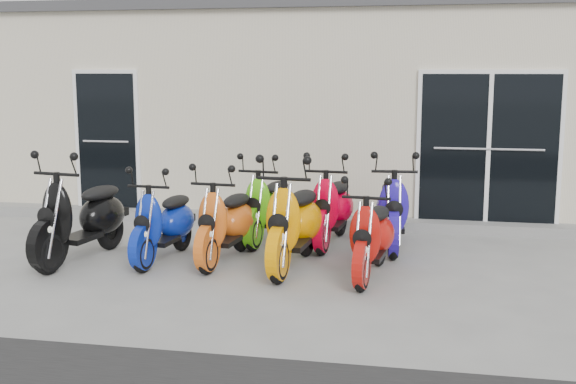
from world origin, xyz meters
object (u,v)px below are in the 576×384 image
scooter_front_black (81,204)px  scooter_front_orange_b (294,210)px  scooter_back_green (268,196)px  scooter_back_red (332,197)px  scooter_front_orange_a (226,211)px  scooter_front_red (372,225)px  scooter_back_blue (393,198)px  scooter_front_blue (164,212)px

scooter_front_black → scooter_front_orange_b: bearing=12.1°
scooter_back_green → scooter_back_red: 0.87m
scooter_back_green → scooter_back_red: bearing=5.4°
scooter_front_orange_a → scooter_back_green: (0.27, 1.14, -0.00)m
scooter_front_black → scooter_front_red: size_ratio=1.16×
scooter_front_black → scooter_front_red: scooter_front_black is taller
scooter_front_red → scooter_back_green: size_ratio=0.96×
scooter_front_orange_b → scooter_back_blue: scooter_front_orange_b is taller
scooter_front_black → scooter_back_blue: scooter_front_black is taller
scooter_front_orange_a → scooter_front_red: (1.78, -0.34, -0.02)m
scooter_front_orange_b → scooter_front_blue: bearing=-176.9°
scooter_front_blue → scooter_back_blue: size_ratio=0.91×
scooter_front_orange_a → scooter_back_red: 1.60m
scooter_front_orange_b → scooter_back_red: scooter_front_orange_b is taller
scooter_front_black → scooter_front_orange_a: (1.73, 0.29, -0.07)m
scooter_front_red → scooter_back_green: 2.12m
scooter_back_red → scooter_back_blue: size_ratio=0.97×
scooter_front_orange_b → scooter_back_blue: 1.63m
scooter_front_blue → scooter_front_red: scooter_front_blue is taller
scooter_front_red → scooter_front_orange_b: bearing=173.6°
scooter_back_red → scooter_front_black: bearing=-149.3°
scooter_front_red → scooter_back_green: scooter_back_green is taller
scooter_front_orange_a → scooter_front_orange_b: 0.88m
scooter_back_blue → scooter_front_orange_b: bearing=-135.7°
scooter_front_red → scooter_back_blue: 1.44m
scooter_front_orange_b → scooter_front_black: bearing=-172.1°
scooter_back_green → scooter_front_blue: bearing=-122.8°
scooter_front_orange_a → scooter_front_black: bearing=-164.8°
scooter_back_red → scooter_back_blue: scooter_back_blue is taller
scooter_front_orange_a → scooter_back_blue: scooter_back_blue is taller
scooter_front_orange_b → scooter_back_green: bearing=119.5°
scooter_front_black → scooter_front_orange_a: size_ratio=1.12×
scooter_front_black → scooter_back_blue: 3.92m
scooter_front_blue → scooter_back_blue: bearing=28.9°
scooter_front_blue → scooter_back_red: (1.90, 1.21, 0.04)m
scooter_front_orange_b → scooter_back_red: size_ratio=1.09×
scooter_front_red → scooter_back_blue: (0.16, 1.43, 0.06)m
scooter_front_orange_a → scooter_front_red: scooter_front_orange_a is taller
scooter_front_orange_a → scooter_back_red: size_ratio=0.97×
scooter_front_blue → scooter_back_green: size_ratio=0.97×
scooter_front_orange_a → scooter_back_blue: 2.22m
scooter_front_black → scooter_front_orange_b: (2.60, 0.15, -0.00)m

